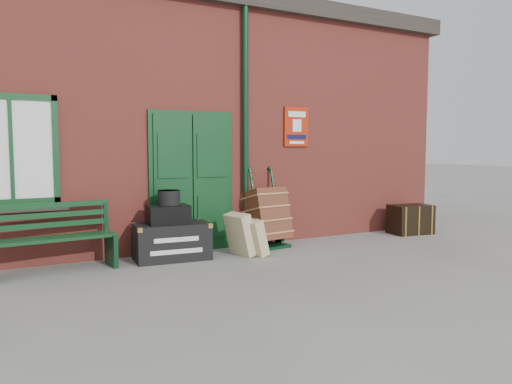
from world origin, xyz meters
TOP-DOWN VIEW (x-y plane):
  - ground at (0.00, 0.00)m, footprint 80.00×80.00m
  - station_building at (-0.00, 3.49)m, footprint 10.30×4.30m
  - bench at (-2.44, 1.08)m, footprint 1.58×0.59m
  - houdini_trunk at (-0.81, 1.03)m, footprint 1.15×0.70m
  - strongbox at (-0.86, 1.03)m, footprint 0.64×0.49m
  - hatbox at (-0.83, 1.06)m, footprint 0.36×0.36m
  - suitcase_back at (0.21, 0.75)m, footprint 0.43×0.52m
  - suitcase_front at (0.39, 0.65)m, footprint 0.38×0.47m
  - porter_trolley at (0.96, 1.23)m, footprint 0.73×0.77m
  - dark_trunk at (4.05, 0.97)m, footprint 0.85×0.62m

SIDE VIEW (x-z plane):
  - ground at x=0.00m, z-range 0.00..0.00m
  - houdini_trunk at x=-0.81m, z-range 0.00..0.55m
  - dark_trunk at x=4.05m, z-range 0.00..0.56m
  - suitcase_front at x=0.39m, z-range 0.00..0.58m
  - suitcase_back at x=0.21m, z-range 0.00..0.68m
  - bench at x=-2.44m, z-range 0.00..0.96m
  - porter_trolley at x=0.96m, z-range -0.15..1.17m
  - strongbox at x=-0.86m, z-range 0.55..0.82m
  - hatbox at x=-0.83m, z-range 0.82..1.04m
  - station_building at x=0.00m, z-range -0.02..4.34m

